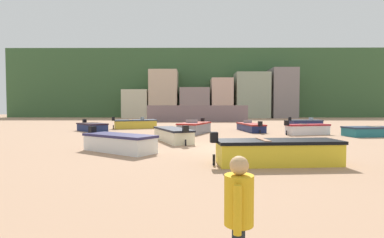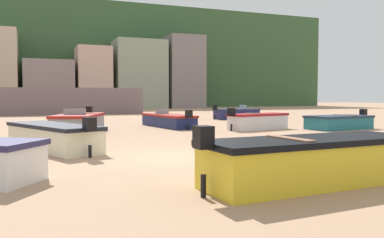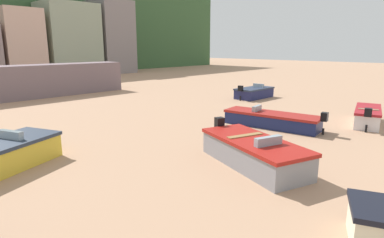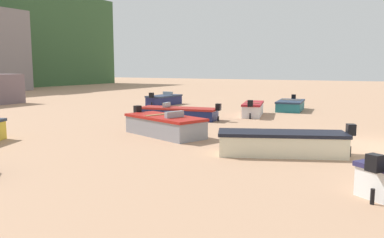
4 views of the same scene
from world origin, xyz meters
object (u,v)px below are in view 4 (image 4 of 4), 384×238
Objects in this scene: boat_navy_0 at (164,100)px; boat_teal_6 at (290,105)px; boat_cream_5 at (282,143)px; boat_navy_10 at (179,113)px; boat_white_1 at (253,109)px; boat_grey_2 at (165,125)px.

boat_teal_6 is at bearing 6.03° from boat_navy_0.
boat_navy_10 is (6.67, 8.14, -0.06)m from boat_cream_5.
boat_navy_10 is at bearing 52.39° from boat_teal_6.
boat_navy_10 is at bearing -144.32° from boat_white_1.
boat_white_1 is 4.41m from boat_teal_6.
boat_navy_0 is 9.72m from boat_white_1.
boat_white_1 reaches higher than boat_teal_6.
boat_grey_2 reaches higher than boat_white_1.
boat_white_1 reaches higher than boat_navy_0.
boat_cream_5 is (-10.62, -4.77, -0.00)m from boat_white_1.
boat_grey_2 reaches higher than boat_cream_5.
boat_teal_6 is 9.44m from boat_navy_10.
boat_white_1 is 0.98× the size of boat_teal_6.
boat_grey_2 reaches higher than boat_navy_0.
boat_navy_0 is at bearing 22.43° from boat_cream_5.
boat_cream_5 is 10.53m from boat_navy_10.
boat_cream_5 is at bearing 95.77° from boat_teal_6.
boat_navy_0 reaches higher than boat_teal_6.
boat_navy_10 is (-8.11, 4.83, -0.00)m from boat_teal_6.
boat_cream_5 is 1.21× the size of boat_teal_6.
boat_cream_5 reaches higher than boat_white_1.
boat_cream_5 reaches higher than boat_teal_6.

